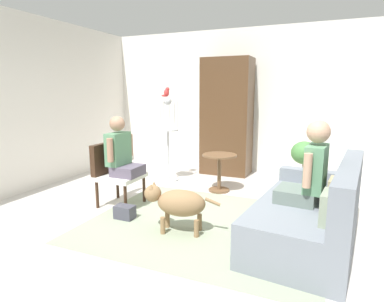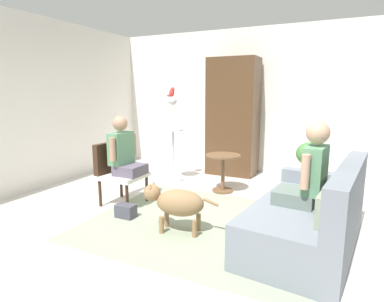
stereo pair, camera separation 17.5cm
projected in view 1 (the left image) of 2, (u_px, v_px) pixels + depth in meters
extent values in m
plane|color=beige|center=(190.00, 222.00, 3.94)|extent=(6.97, 6.97, 0.00)
cube|color=silver|center=(249.00, 101.00, 6.33)|extent=(6.41, 0.12, 2.78)
cube|color=silver|center=(27.00, 104.00, 5.10)|extent=(0.12, 6.33, 2.78)
cube|color=gray|center=(205.00, 224.00, 3.89)|extent=(2.74, 2.29, 0.01)
cube|color=slate|center=(305.00, 223.00, 3.37)|extent=(1.13, 1.88, 0.44)
cube|color=slate|center=(349.00, 187.00, 3.11)|extent=(0.38, 1.79, 0.45)
cube|color=slate|center=(319.00, 177.00, 4.00)|extent=(0.95, 0.28, 0.17)
cube|color=gray|center=(327.00, 207.00, 2.80)|extent=(0.13, 0.33, 0.28)
cube|color=#C6B284|center=(334.00, 192.00, 3.23)|extent=(0.13, 0.30, 0.28)
cylinder|color=#382316|center=(144.00, 189.00, 4.64)|extent=(0.04, 0.04, 0.38)
cylinder|color=#382316|center=(125.00, 199.00, 4.22)|extent=(0.04, 0.04, 0.38)
cylinder|color=#382316|center=(118.00, 185.00, 4.82)|extent=(0.04, 0.04, 0.38)
cylinder|color=#382316|center=(97.00, 194.00, 4.40)|extent=(0.04, 0.04, 0.38)
cube|color=white|center=(121.00, 177.00, 4.48)|extent=(0.56, 0.57, 0.06)
cube|color=#382316|center=(106.00, 158.00, 4.53)|extent=(0.08, 0.57, 0.43)
cube|color=slate|center=(297.00, 195.00, 3.37)|extent=(0.45, 0.45, 0.14)
cube|color=#598C66|center=(316.00, 168.00, 3.23)|extent=(0.22, 0.42, 0.47)
sphere|color=tan|center=(319.00, 132.00, 3.16)|extent=(0.23, 0.23, 0.23)
cylinder|color=tan|center=(307.00, 171.00, 3.04)|extent=(0.08, 0.08, 0.33)
cylinder|color=tan|center=(316.00, 161.00, 3.45)|extent=(0.08, 0.08, 0.33)
cube|color=#574E61|center=(128.00, 170.00, 4.41)|extent=(0.35, 0.38, 0.14)
cube|color=#598C66|center=(118.00, 149.00, 4.41)|extent=(0.18, 0.38, 0.45)
sphere|color=#A57A60|center=(117.00, 124.00, 4.35)|extent=(0.21, 0.21, 0.21)
cylinder|color=#A57A60|center=(130.00, 145.00, 4.60)|extent=(0.08, 0.08, 0.31)
cylinder|color=#A57A60|center=(110.00, 150.00, 4.18)|extent=(0.08, 0.08, 0.31)
cylinder|color=brown|center=(220.00, 155.00, 5.07)|extent=(0.55, 0.55, 0.02)
cylinder|color=brown|center=(219.00, 174.00, 5.13)|extent=(0.06, 0.06, 0.58)
cylinder|color=brown|center=(219.00, 190.00, 5.18)|extent=(0.33, 0.33, 0.03)
ellipsoid|color=olive|center=(181.00, 203.00, 3.60)|extent=(0.60, 0.40, 0.30)
sphere|color=olive|center=(153.00, 193.00, 3.65)|extent=(0.20, 0.20, 0.20)
cone|color=olive|center=(151.00, 186.00, 3.59)|extent=(0.06, 0.06, 0.06)
cone|color=olive|center=(154.00, 184.00, 3.68)|extent=(0.06, 0.06, 0.06)
cylinder|color=olive|center=(213.00, 202.00, 3.52)|extent=(0.18, 0.07, 0.10)
cylinder|color=olive|center=(163.00, 226.00, 3.60)|extent=(0.06, 0.06, 0.20)
cylinder|color=olive|center=(167.00, 219.00, 3.77)|extent=(0.06, 0.06, 0.20)
cylinder|color=olive|center=(196.00, 229.00, 3.52)|extent=(0.06, 0.06, 0.20)
cylinder|color=olive|center=(200.00, 222.00, 3.69)|extent=(0.06, 0.06, 0.20)
cylinder|color=silver|center=(169.00, 179.00, 5.81)|extent=(0.36, 0.36, 0.03)
cylinder|color=silver|center=(168.00, 156.00, 5.73)|extent=(0.04, 0.04, 0.91)
cylinder|color=silver|center=(168.00, 130.00, 5.64)|extent=(0.36, 0.36, 0.02)
cylinder|color=silver|center=(177.00, 116.00, 5.53)|extent=(0.01, 0.01, 0.50)
cylinder|color=silver|center=(177.00, 115.00, 5.63)|extent=(0.01, 0.01, 0.50)
cylinder|color=silver|center=(175.00, 115.00, 5.72)|extent=(0.01, 0.01, 0.50)
cylinder|color=silver|center=(169.00, 115.00, 5.76)|extent=(0.01, 0.01, 0.50)
cylinder|color=silver|center=(163.00, 115.00, 5.74)|extent=(0.01, 0.01, 0.50)
cylinder|color=silver|center=(159.00, 115.00, 5.66)|extent=(0.01, 0.01, 0.50)
cylinder|color=silver|center=(158.00, 115.00, 5.56)|extent=(0.01, 0.01, 0.50)
cylinder|color=silver|center=(160.00, 116.00, 5.47)|extent=(0.01, 0.01, 0.50)
cylinder|color=silver|center=(166.00, 116.00, 5.43)|extent=(0.01, 0.01, 0.50)
cylinder|color=silver|center=(172.00, 116.00, 5.45)|extent=(0.01, 0.01, 0.50)
sphere|color=silver|center=(167.00, 101.00, 5.55)|extent=(0.15, 0.15, 0.15)
ellipsoid|color=red|center=(166.00, 93.00, 5.53)|extent=(0.09, 0.10, 0.13)
sphere|color=red|center=(167.00, 89.00, 5.51)|extent=(0.07, 0.07, 0.07)
cone|color=#D8BF4C|center=(169.00, 89.00, 5.50)|extent=(0.03, 0.02, 0.02)
ellipsoid|color=red|center=(164.00, 96.00, 5.56)|extent=(0.12, 0.03, 0.04)
cylinder|color=#996047|center=(302.00, 184.00, 5.08)|extent=(0.29, 0.29, 0.28)
cylinder|color=brown|center=(303.00, 169.00, 5.03)|extent=(0.03, 0.03, 0.20)
ellipsoid|color=#478040|center=(304.00, 153.00, 4.99)|extent=(0.40, 0.40, 0.36)
cube|color=#4C4742|center=(317.00, 195.00, 4.87)|extent=(0.20, 0.20, 0.06)
cube|color=white|center=(320.00, 154.00, 4.76)|extent=(0.18, 0.18, 1.20)
cube|color=#4C331E|center=(227.00, 117.00, 6.14)|extent=(0.91, 0.56, 2.20)
cube|color=#3F3F4C|center=(125.00, 212.00, 4.04)|extent=(0.24, 0.16, 0.17)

